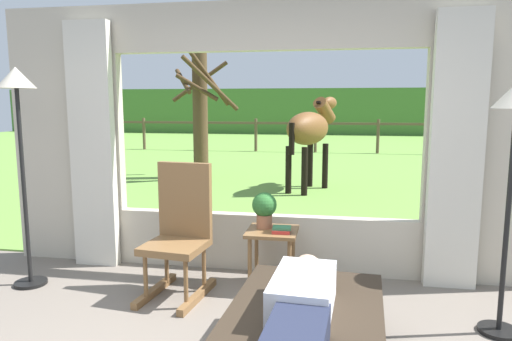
# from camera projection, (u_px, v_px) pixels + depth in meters

# --- Properties ---
(back_wall_with_window) EXTENTS (5.20, 0.12, 2.55)m
(back_wall_with_window) POSITION_uv_depth(u_px,v_px,m) (264.00, 143.00, 4.36)
(back_wall_with_window) COLOR #BCB29E
(back_wall_with_window) RESTS_ON ground_plane
(curtain_panel_left) EXTENTS (0.44, 0.10, 2.40)m
(curtain_panel_left) POSITION_uv_depth(u_px,v_px,m) (93.00, 147.00, 4.52)
(curtain_panel_left) COLOR beige
(curtain_panel_left) RESTS_ON ground_plane
(curtain_panel_right) EXTENTS (0.44, 0.10, 2.40)m
(curtain_panel_right) POSITION_uv_depth(u_px,v_px,m) (456.00, 153.00, 3.94)
(curtain_panel_right) COLOR beige
(curtain_panel_right) RESTS_ON ground_plane
(outdoor_pasture_lawn) EXTENTS (36.00, 21.68, 0.02)m
(outdoor_pasture_lawn) POSITION_uv_depth(u_px,v_px,m) (315.00, 153.00, 15.16)
(outdoor_pasture_lawn) COLOR olive
(outdoor_pasture_lawn) RESTS_ON ground_plane
(distant_hill_ridge) EXTENTS (36.00, 2.00, 2.40)m
(distant_hill_ridge) POSITION_uv_depth(u_px,v_px,m) (324.00, 111.00, 24.58)
(distant_hill_ridge) COLOR #447231
(distant_hill_ridge) RESTS_ON ground_plane
(reclining_person) EXTENTS (0.38, 1.44, 0.22)m
(reclining_person) POSITION_uv_depth(u_px,v_px,m) (300.00, 310.00, 2.47)
(reclining_person) COLOR silver
(reclining_person) RESTS_ON recliner_sofa
(rocking_chair) EXTENTS (0.54, 0.73, 1.12)m
(rocking_chair) POSITION_uv_depth(u_px,v_px,m) (180.00, 231.00, 3.90)
(rocking_chair) COLOR brown
(rocking_chair) RESTS_ON ground_plane
(side_table) EXTENTS (0.44, 0.44, 0.52)m
(side_table) POSITION_uv_depth(u_px,v_px,m) (272.00, 240.00, 4.04)
(side_table) COLOR brown
(side_table) RESTS_ON ground_plane
(potted_plant) EXTENTS (0.22, 0.22, 0.32)m
(potted_plant) POSITION_uv_depth(u_px,v_px,m) (264.00, 208.00, 4.08)
(potted_plant) COLOR #9E6042
(potted_plant) RESTS_ON side_table
(book_stack) EXTENTS (0.16, 0.15, 0.05)m
(book_stack) POSITION_uv_depth(u_px,v_px,m) (282.00, 230.00, 3.95)
(book_stack) COLOR #B22D28
(book_stack) RESTS_ON side_table
(floor_lamp_left) EXTENTS (0.32, 0.32, 1.93)m
(floor_lamp_left) POSITION_uv_depth(u_px,v_px,m) (18.00, 111.00, 3.93)
(floor_lamp_left) COLOR black
(floor_lamp_left) RESTS_ON ground_plane
(horse) EXTENTS (1.07, 1.78, 1.73)m
(horse) POSITION_uv_depth(u_px,v_px,m) (310.00, 129.00, 8.42)
(horse) COLOR brown
(horse) RESTS_ON outdoor_pasture_lawn
(pasture_tree) EXTENTS (1.62, 1.57, 2.69)m
(pasture_tree) POSITION_uv_depth(u_px,v_px,m) (200.00, 110.00, 9.78)
(pasture_tree) COLOR #4C3823
(pasture_tree) RESTS_ON outdoor_pasture_lawn
(pasture_fence_line) EXTENTS (16.10, 0.10, 1.10)m
(pasture_fence_line) POSITION_uv_depth(u_px,v_px,m) (316.00, 130.00, 15.11)
(pasture_fence_line) COLOR brown
(pasture_fence_line) RESTS_ON outdoor_pasture_lawn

